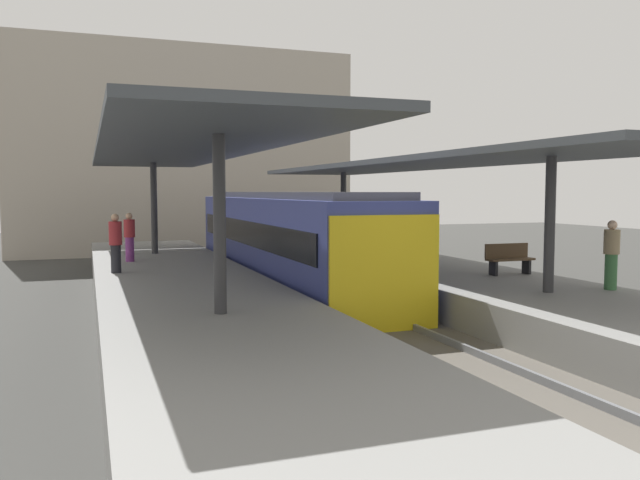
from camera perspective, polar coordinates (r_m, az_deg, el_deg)
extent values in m
plane|color=#383835|center=(18.28, 0.04, -6.12)|extent=(80.00, 80.00, 0.00)
cube|color=gray|center=(17.29, -11.93, -5.14)|extent=(4.40, 28.00, 1.00)
cube|color=gray|center=(19.80, 10.46, -3.92)|extent=(4.40, 28.00, 1.00)
cube|color=#59544C|center=(18.26, 0.04, -5.82)|extent=(3.20, 28.00, 0.20)
cube|color=slate|center=(18.00, -2.12, -5.42)|extent=(0.08, 28.00, 0.14)
cube|color=slate|center=(18.48, 2.15, -5.16)|extent=(0.08, 28.00, 0.14)
cube|color=#38428C|center=(21.19, -3.02, -0.19)|extent=(2.70, 14.93, 2.90)
cube|color=yellow|center=(14.24, 5.79, -3.02)|extent=(2.65, 0.08, 2.60)
cube|color=black|center=(20.81, -6.63, 0.67)|extent=(0.04, 13.74, 0.76)
cube|color=black|center=(21.60, 0.46, 0.83)|extent=(0.04, 13.74, 0.76)
cube|color=#515156|center=(21.13, -3.04, 4.01)|extent=(2.16, 14.19, 0.20)
cylinder|color=#333335|center=(12.24, -8.89, 1.36)|extent=(0.24, 0.24, 3.38)
cylinder|color=#333335|center=(24.71, -14.50, 2.74)|extent=(0.24, 0.24, 3.38)
cube|color=#3D4247|center=(18.48, -12.73, 7.78)|extent=(4.18, 21.00, 0.16)
cylinder|color=#333335|center=(15.59, 19.70, 1.28)|extent=(0.24, 0.24, 3.11)
cylinder|color=#333335|center=(26.54, 2.09, 2.67)|extent=(0.24, 0.24, 3.11)
cube|color=#3D4247|center=(20.84, 8.65, 6.68)|extent=(4.18, 21.00, 0.16)
cube|color=black|center=(18.36, 15.11, -2.44)|extent=(0.08, 0.32, 0.40)
cube|color=black|center=(19.01, 17.83, -2.27)|extent=(0.08, 0.32, 0.40)
cube|color=#4C3823|center=(18.66, 16.51, -1.65)|extent=(1.40, 0.40, 0.06)
cube|color=#4C3823|center=(18.78, 16.20, -0.90)|extent=(1.40, 0.06, 0.40)
cylinder|color=#262628|center=(24.54, 2.50, 1.48)|extent=(0.08, 0.08, 2.20)
cube|color=navy|center=(24.51, 2.51, 3.70)|extent=(0.90, 0.06, 0.32)
cylinder|color=#2D2D30|center=(23.11, 1.48, -0.43)|extent=(0.44, 0.44, 0.80)
cylinder|color=#386B3D|center=(16.64, 24.38, -2.59)|extent=(0.28, 0.28, 0.85)
cylinder|color=#998460|center=(16.58, 24.45, -0.15)|extent=(0.36, 0.36, 0.57)
sphere|color=beige|center=(16.55, 24.50, 1.23)|extent=(0.22, 0.22, 0.22)
cylinder|color=#232328|center=(19.18, -17.64, -1.61)|extent=(0.28, 0.28, 0.80)
cylinder|color=maroon|center=(19.12, -17.69, 0.58)|extent=(0.36, 0.36, 0.67)
sphere|color=tan|center=(19.10, -17.72, 1.90)|extent=(0.22, 0.22, 0.22)
cylinder|color=#7A337A|center=(22.18, -16.51, -0.80)|extent=(0.28, 0.28, 0.81)
cylinder|color=maroon|center=(22.13, -16.55, 1.00)|extent=(0.36, 0.36, 0.59)
sphere|color=tan|center=(22.12, -16.57, 2.04)|extent=(0.22, 0.22, 0.22)
cube|color=#A89E8E|center=(37.31, -12.13, 7.58)|extent=(18.00, 6.00, 11.00)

